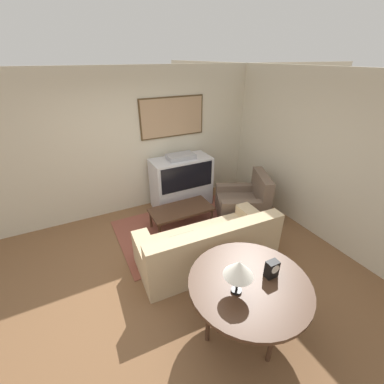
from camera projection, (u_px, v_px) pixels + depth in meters
ground_plane at (175, 272)px, 3.79m from camera, size 12.00×12.00×0.00m
wall_back at (128, 144)px, 4.82m from camera, size 12.00×0.10×2.70m
wall_right at (319, 158)px, 4.21m from camera, size 0.06×12.00×2.70m
area_rug at (190, 227)px, 4.79m from camera, size 2.57×1.64×0.01m
tv at (181, 182)px, 5.26m from camera, size 1.19×0.58×1.13m
couch at (208, 247)px, 3.85m from camera, size 2.09×0.96×0.80m
armchair at (244, 203)px, 5.00m from camera, size 1.17×1.14×0.88m
coffee_table at (181, 210)px, 4.64m from camera, size 1.12×0.55×0.40m
console_table at (249, 286)px, 2.71m from camera, size 1.29×1.29×0.74m
table_lamp at (239, 269)px, 2.44m from camera, size 0.30×0.30×0.39m
mantel_clock at (272, 269)px, 2.71m from camera, size 0.13×0.10×0.20m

